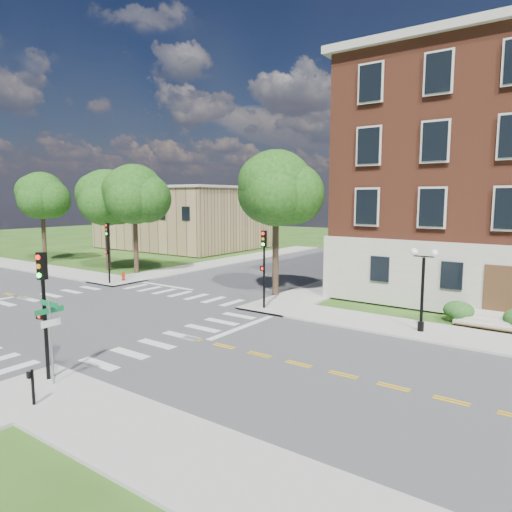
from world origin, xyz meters
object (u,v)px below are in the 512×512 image
Objects in this scene: traffic_signal_ne at (264,259)px; twin_lamp_west at (423,285)px; street_sign_pole at (50,326)px; fire_hydrant at (123,276)px; traffic_signal_se at (43,299)px; push_button_post at (32,385)px; traffic_signal_nw at (108,245)px.

traffic_signal_ne reaches higher than twin_lamp_west.
street_sign_pole reaches higher than fire_hydrant.
traffic_signal_se reaches higher than push_button_post.
traffic_signal_se is 1.00× the size of traffic_signal_ne.
push_button_post is at bearing -85.03° from traffic_signal_ne.
traffic_signal_se is 1.00× the size of traffic_signal_nw.
push_button_post is 1.60× the size of fire_hydrant.
traffic_signal_se is 1.55× the size of street_sign_pole.
traffic_signal_ne is 15.15m from fire_hydrant.
street_sign_pole is 4.13× the size of fire_hydrant.
traffic_signal_se is 1.08m from street_sign_pole.
traffic_signal_nw reaches higher than twin_lamp_west.
traffic_signal_se reaches higher than street_sign_pole.
twin_lamp_west is 17.96m from push_button_post.
street_sign_pole is at bearing -121.71° from twin_lamp_west.
traffic_signal_ne reaches higher than street_sign_pole.
traffic_signal_se and traffic_signal_nw have the same top height.
traffic_signal_nw is at bearing 136.69° from traffic_signal_se.
traffic_signal_nw is (-14.51, 13.68, 0.00)m from traffic_signal_se.
traffic_signal_se is at bearing -43.31° from traffic_signal_nw.
traffic_signal_ne is 15.67m from push_button_post.
traffic_signal_se is 19.95m from traffic_signal_nw.
fire_hydrant is at bearing 133.95° from traffic_signal_se.
traffic_signal_nw is at bearing -178.05° from twin_lamp_west.
traffic_signal_se is 17.43m from twin_lamp_west.
twin_lamp_west is at bearing 63.39° from push_button_post.
traffic_signal_ne and traffic_signal_nw have the same top height.
traffic_signal_se is 21.14m from fire_hydrant.
push_button_post is at bearing -45.66° from fire_hydrant.
traffic_signal_nw is at bearing -88.44° from fire_hydrant.
traffic_signal_ne is (0.30, 13.95, 0.00)m from traffic_signal_se.
traffic_signal_nw is 22.28m from push_button_post.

